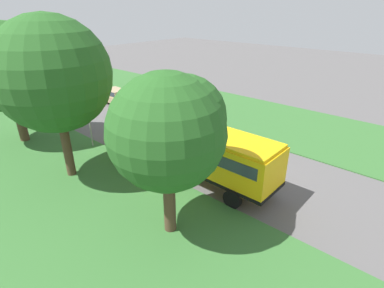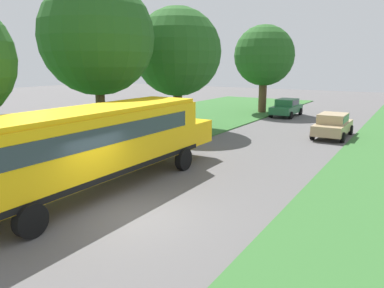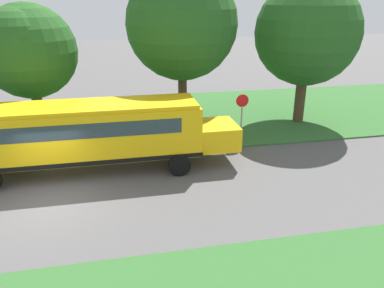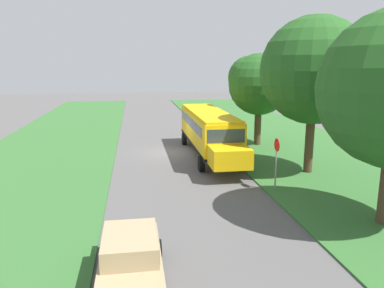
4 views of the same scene
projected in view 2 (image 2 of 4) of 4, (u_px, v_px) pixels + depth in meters
name	position (u px, v px, depth m)	size (l,w,h in m)	color
ground_plane	(130.00, 216.00, 11.85)	(120.00, 120.00, 0.00)	#565454
school_bus	(99.00, 140.00, 13.97)	(2.84, 12.42, 3.16)	yellow
car_tan_nearest	(333.00, 124.00, 24.27)	(2.02, 4.40, 1.56)	tan
car_green_middle	(287.00, 107.00, 33.92)	(2.02, 4.40, 1.56)	#236038
oak_tree_roadside_mid	(98.00, 35.00, 19.86)	(6.17, 6.17, 9.18)	#4C3826
oak_tree_far_end	(178.00, 52.00, 26.08)	(6.18, 6.18, 8.61)	#4C3826
oak_tree_across_road	(262.00, 56.00, 35.20)	(5.66, 5.66, 8.27)	brown
stop_sign	(173.00, 116.00, 21.55)	(0.08, 0.68, 2.74)	gray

